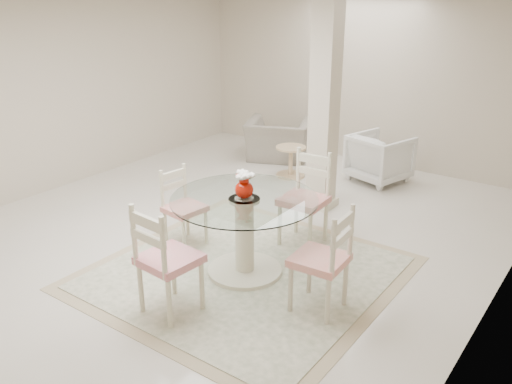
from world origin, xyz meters
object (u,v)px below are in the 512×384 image
Objects in this scene: dining_table at (245,236)px; dining_chair_north at (307,191)px; red_vase at (244,184)px; dining_chair_south at (162,253)px; armchair_white at (379,158)px; dining_chair_west at (181,201)px; dining_chair_east at (327,253)px; side_table at (291,163)px; recliner_taupe at (278,140)px; column at (324,108)px.

dining_chair_north is at bearing 83.02° from dining_table.
red_vase is (0.00, -0.00, 0.56)m from dining_table.
dining_chair_south is (-0.13, -1.02, 0.20)m from dining_table.
armchair_white is at bearing 91.35° from dining_chair_north.
red_vase is at bearing -99.46° from dining_chair_north.
armchair_white is at bearing -8.51° from dining_chair_west.
dining_table is 1.29× the size of dining_chair_east.
dining_chair_west is at bearing -85.26° from side_table.
recliner_taupe is (-1.75, 4.48, -0.29)m from dining_chair_south.
armchair_white is at bearing 81.05° from column.
dining_table is at bearing -99.66° from dining_chair_north.
dining_table reaches higher than armchair_white.
recliner_taupe is at bearing -63.90° from dining_chair_south.
dining_chair_south is (-0.26, -2.04, 0.00)m from dining_chair_north.
column is 2.70× the size of dining_chair_west.
dining_chair_south is 4.48m from armchair_white.
side_table is at bearing -69.32° from dining_chair_south.
recliner_taupe is at bearing 118.55° from dining_table.
column is 9.54× the size of red_vase.
armchair_white is at bearing 156.60° from recliner_taupe.
armchair_white is (1.84, -0.01, 0.02)m from recliner_taupe.
dining_chair_west is at bearing 89.90° from armchair_white.
dining_chair_west is 2.07× the size of side_table.
column is at bearing 97.51° from red_vase.
column is at bearing -13.43° from dining_chair_west.
dining_chair_east is 1.14× the size of dining_chair_west.
dining_table is 3.05× the size of side_table.
dining_chair_south is at bearing -55.39° from dining_chair_east.
dining_chair_east is 1.46m from dining_chair_south.
column is 3.16m from dining_chair_south.
recliner_taupe is 0.92m from side_table.
dining_table is (0.27, -2.06, -0.92)m from column.
dining_chair_north is 1.19× the size of dining_chair_west.
red_vase is 4.00m from recliner_taupe.
armchair_white is (-0.05, 3.46, -0.07)m from dining_table.
dining_chair_west is 3.44m from recliner_taupe.
dining_chair_north is (0.12, 1.02, -0.37)m from red_vase.
dining_chair_north reaches higher than dining_chair_east.
column is 1.73m from armchair_white.
dining_table is 1.85× the size of armchair_white.
column is 1.32m from dining_chair_north.
armchair_white is at bearing -166.73° from dining_chair_east.
dining_table is 1.04m from dining_chair_east.
column reaches higher than dining_chair_east.
red_vase is (0.27, -2.06, -0.35)m from column.
column is 2.27× the size of dining_chair_north.
recliner_taupe is (-1.62, 1.40, -1.01)m from column.
dining_chair_south is at bearing -74.10° from side_table.
recliner_taupe is (-2.01, 2.44, -0.29)m from dining_chair_north.
dining_chair_west is at bearing 81.55° from recliner_taupe.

